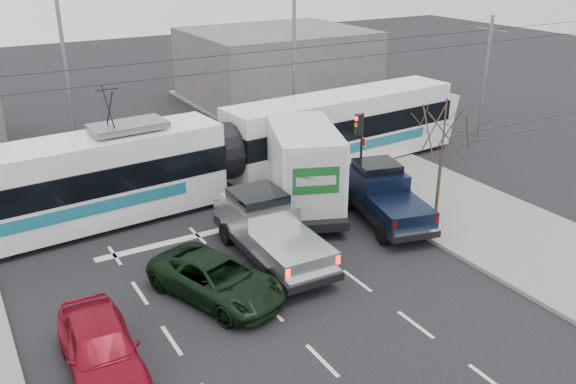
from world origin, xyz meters
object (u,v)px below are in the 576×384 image
box_truck (301,166)px  green_car (217,279)px  street_lamp_far (62,70)px  tram (221,153)px  bare_tree (444,131)px  navy_pickup (383,194)px  street_lamp_near (291,55)px  silver_pickup (268,228)px  red_car (101,348)px  traffic_signal (360,135)px

box_truck → green_car: box_truck is taller
street_lamp_far → box_truck: bearing=-51.6°
tram → bare_tree: bearing=-51.0°
navy_pickup → street_lamp_near: bearing=94.0°
silver_pickup → red_car: bearing=-151.1°
tram → navy_pickup: tram is taller
bare_tree → tram: size_ratio=0.18×
traffic_signal → silver_pickup: traffic_signal is taller
traffic_signal → box_truck: (-3.09, -0.04, -0.89)m
bare_tree → traffic_signal: bearing=105.8°
street_lamp_near → tram: size_ratio=0.33×
traffic_signal → street_lamp_near: size_ratio=0.40×
street_lamp_far → box_truck: street_lamp_far is taller
street_lamp_near → green_car: size_ratio=1.83×
bare_tree → navy_pickup: size_ratio=0.87×
street_lamp_near → silver_pickup: (-7.36, -10.81, -3.99)m
street_lamp_far → silver_pickup: bearing=-72.1°
bare_tree → navy_pickup: bare_tree is taller
bare_tree → tram: tram is taller
street_lamp_far → silver_pickup: street_lamp_far is taller
silver_pickup → red_car: silver_pickup is taller
bare_tree → traffic_signal: (-1.13, 4.00, -1.05)m
street_lamp_far → silver_pickup: 14.04m
traffic_signal → street_lamp_far: street_lamp_far is taller
red_car → box_truck: bearing=35.9°
street_lamp_far → tram: size_ratio=0.33×
bare_tree → silver_pickup: 8.13m
traffic_signal → street_lamp_near: (0.84, 7.50, 2.37)m
tram → green_car: (-3.85, -8.01, -1.27)m
silver_pickup → navy_pickup: navy_pickup is taller
bare_tree → street_lamp_near: (-0.29, 11.50, 1.32)m
tram → silver_pickup: 6.44m
navy_pickup → green_car: size_ratio=1.16×
traffic_signal → street_lamp_far: (-10.66, 9.50, 2.37)m
street_lamp_near → box_truck: 9.11m
street_lamp_far → tram: (5.17, -6.51, -3.16)m
street_lamp_far → navy_pickup: bearing=-51.9°
silver_pickup → box_truck: (3.43, 3.27, 0.72)m
tram → street_lamp_far: bearing=124.0°
bare_tree → tram: bearing=133.4°
traffic_signal → box_truck: 3.22m
traffic_signal → green_car: (-9.34, -5.02, -2.06)m
silver_pickup → red_car: (-7.02, -3.61, -0.34)m
traffic_signal → silver_pickup: 7.49m
street_lamp_near → green_car: bearing=-129.1°
bare_tree → silver_pickup: size_ratio=0.79×
street_lamp_near → red_car: 20.83m
traffic_signal → tram: 6.30m
navy_pickup → silver_pickup: bearing=-162.8°
traffic_signal → navy_pickup: bearing=-106.8°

